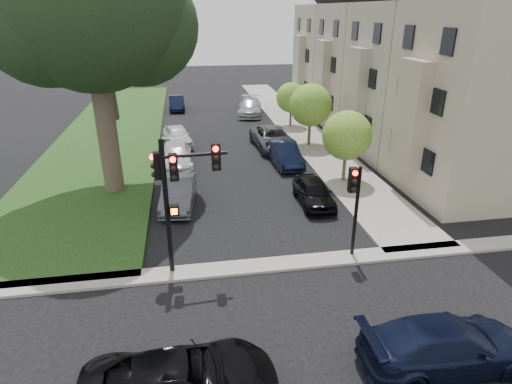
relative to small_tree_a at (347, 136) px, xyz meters
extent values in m
plane|color=black|center=(-6.20, -10.29, -2.86)|extent=(140.00, 140.00, 0.00)
cube|color=#173C15|center=(-15.20, 13.71, -2.80)|extent=(8.00, 44.00, 0.12)
cube|color=gray|center=(0.55, 13.71, -2.80)|extent=(3.50, 44.00, 0.12)
cube|color=gray|center=(-6.20, -8.29, -2.80)|extent=(60.00, 1.00, 0.12)
cube|color=#BBB693|center=(6.30, -2.29, 2.14)|extent=(7.00, 7.40, 10.00)
cube|color=#BBB693|center=(2.45, -2.29, 1.64)|extent=(0.70, 2.20, 5.50)
cube|color=black|center=(2.75, -2.29, 2.64)|extent=(0.08, 3.60, 6.00)
cube|color=#9E9B93|center=(6.30, 5.21, 2.14)|extent=(7.00, 7.40, 10.00)
cube|color=#9E9B93|center=(2.45, 5.21, 1.64)|extent=(0.70, 2.20, 5.50)
cube|color=black|center=(2.75, 5.21, 2.64)|extent=(0.08, 3.60, 6.00)
cube|color=gray|center=(6.30, 12.71, 2.14)|extent=(7.00, 7.40, 10.00)
cube|color=gray|center=(2.45, 12.71, 1.64)|extent=(0.70, 2.20, 5.50)
cube|color=black|center=(2.75, 12.71, 2.64)|extent=(0.08, 3.60, 6.00)
cube|color=tan|center=(6.30, 20.21, 2.14)|extent=(7.00, 7.40, 10.00)
cube|color=tan|center=(2.45, 20.21, 1.64)|extent=(0.70, 2.20, 5.50)
cube|color=black|center=(2.75, 20.21, 2.64)|extent=(0.08, 3.60, 6.00)
cylinder|color=brown|center=(-13.32, 0.90, 1.03)|extent=(1.07, 1.07, 7.78)
sphere|color=black|center=(-11.18, 1.87, 5.90)|extent=(6.23, 6.23, 6.23)
sphere|color=black|center=(-15.27, 0.41, 6.38)|extent=(6.61, 6.61, 6.61)
cylinder|color=brown|center=(0.00, 0.00, -1.83)|extent=(0.20, 0.20, 2.05)
sphere|color=#488B19|center=(0.00, 0.00, 0.01)|extent=(2.86, 2.86, 2.86)
cylinder|color=brown|center=(0.00, 7.42, -1.74)|extent=(0.22, 0.22, 2.23)
sphere|color=#488B19|center=(0.00, 7.42, 0.26)|extent=(3.12, 3.12, 3.12)
cylinder|color=brown|center=(0.00, 13.23, -1.94)|extent=(0.18, 0.18, 1.84)
sphere|color=#488B19|center=(0.00, 13.23, -0.28)|extent=(2.58, 2.58, 2.58)
cylinder|color=black|center=(-10.00, -8.09, -0.15)|extent=(0.20, 0.20, 5.42)
cylinder|color=black|center=(-8.85, -8.09, 1.94)|extent=(2.30, 0.27, 0.13)
cube|color=black|center=(-9.64, -8.09, 1.52)|extent=(0.33, 0.29, 0.99)
cube|color=black|center=(-8.12, -8.09, 1.83)|extent=(0.33, 0.29, 0.99)
cube|color=black|center=(-10.21, -7.83, 1.52)|extent=(0.29, 0.33, 0.99)
sphere|color=#FF0C05|center=(-9.64, -8.25, 1.85)|extent=(0.21, 0.21, 0.21)
sphere|color=black|center=(-9.64, -8.25, 1.19)|extent=(0.21, 0.21, 0.21)
cube|color=black|center=(-9.74, -8.09, -0.15)|extent=(0.38, 0.28, 0.40)
cube|color=#FF5905|center=(-9.74, -8.24, -0.15)|extent=(0.23, 0.03, 0.23)
cylinder|color=black|center=(-2.60, -8.09, -0.87)|extent=(0.15, 0.15, 3.97)
cube|color=black|center=(-2.86, -8.09, 0.59)|extent=(0.32, 0.27, 0.99)
sphere|color=#FF0C05|center=(-2.86, -8.25, 0.93)|extent=(0.21, 0.21, 0.21)
imported|color=black|center=(-9.69, -14.25, -2.15)|extent=(5.18, 2.54, 1.42)
imported|color=black|center=(-2.19, -14.21, -2.12)|extent=(5.07, 2.08, 1.47)
imported|color=black|center=(-2.68, -2.78, -2.17)|extent=(1.68, 4.06, 1.38)
imported|color=black|center=(-2.78, 3.61, -2.11)|extent=(1.78, 4.60, 1.49)
imported|color=#3F4247|center=(-2.80, 7.32, -2.08)|extent=(2.90, 5.71, 1.55)
imported|color=#999BA0|center=(-2.78, 18.44, -2.07)|extent=(3.12, 5.71, 1.57)
imported|color=#3F4247|center=(-9.71, -1.83, -2.12)|extent=(2.01, 4.62, 1.48)
imported|color=silver|center=(-9.86, 4.27, -2.12)|extent=(2.15, 5.10, 1.47)
imported|color=silver|center=(-9.76, 9.28, -2.12)|extent=(2.53, 4.59, 1.48)
imported|color=black|center=(-9.85, 22.05, -2.15)|extent=(1.62, 4.32, 1.41)
camera|label=1|loc=(-9.14, -22.65, 6.65)|focal=30.00mm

